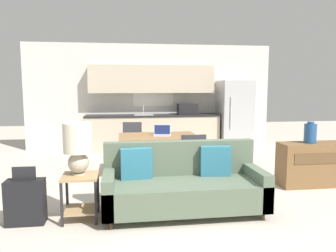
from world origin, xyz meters
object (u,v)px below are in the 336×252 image
(couch, at_px, (183,186))
(table_lamp, at_px, (78,145))
(dining_chair_far_left, at_px, (132,141))
(suitcase, at_px, (26,201))
(dining_table, at_px, (158,139))
(laptop, at_px, (162,133))
(credenza, at_px, (314,164))
(vase, at_px, (310,133))
(refrigerator, at_px, (235,115))
(dining_chair_near_right, at_px, (192,157))
(side_table, at_px, (81,190))

(couch, relative_size, table_lamp, 3.20)
(dining_chair_far_left, distance_m, suitcase, 3.17)
(dining_table, xyz_separation_m, laptop, (0.08, 0.01, 0.11))
(dining_table, height_order, credenza, dining_table)
(vase, height_order, suitcase, vase)
(couch, height_order, suitcase, couch)
(credenza, height_order, suitcase, credenza)
(credenza, bearing_deg, laptop, 155.62)
(couch, bearing_deg, laptop, 91.09)
(dining_table, relative_size, credenza, 1.24)
(credenza, distance_m, suitcase, 4.34)
(vase, xyz_separation_m, suitcase, (-4.15, -0.92, -0.60))
(refrigerator, bearing_deg, dining_chair_far_left, -152.96)
(dining_chair_near_right, distance_m, dining_chair_far_left, 1.92)
(laptop, bearing_deg, dining_table, -163.41)
(dining_table, bearing_deg, suitcase, -132.14)
(side_table, xyz_separation_m, dining_chair_near_right, (1.62, 1.12, 0.12))
(dining_chair_near_right, bearing_deg, credenza, 171.72)
(dining_chair_far_left, bearing_deg, table_lamp, -99.45)
(side_table, distance_m, credenza, 3.71)
(couch, relative_size, credenza, 1.76)
(side_table, distance_m, vase, 3.66)
(couch, xyz_separation_m, dining_chair_near_right, (0.34, 1.05, 0.14))
(refrigerator, xyz_separation_m, laptop, (-2.19, -2.25, -0.11))
(refrigerator, bearing_deg, laptop, -134.17)
(dining_chair_far_left, bearing_deg, vase, -29.49)
(dining_chair_far_left, bearing_deg, suitcase, -109.94)
(side_table, relative_size, vase, 1.62)
(dining_chair_far_left, relative_size, suitcase, 1.25)
(side_table, height_order, vase, vase)
(dining_table, xyz_separation_m, couch, (0.11, -1.87, -0.31))
(dining_table, distance_m, vase, 2.59)
(couch, height_order, laptop, laptop)
(table_lamp, distance_m, laptop, 2.31)
(vase, height_order, dining_chair_far_left, vase)
(table_lamp, bearing_deg, dining_chair_near_right, 33.68)
(side_table, height_order, suitcase, suitcase)
(table_lamp, relative_size, dining_chair_near_right, 0.73)
(refrigerator, bearing_deg, dining_table, -135.05)
(couch, height_order, side_table, couch)
(dining_chair_near_right, relative_size, suitcase, 1.25)
(refrigerator, bearing_deg, credenza, -86.85)
(suitcase, bearing_deg, side_table, 3.94)
(table_lamp, height_order, dining_chair_far_left, table_lamp)
(table_lamp, height_order, credenza, table_lamp)
(couch, height_order, table_lamp, table_lamp)
(dining_chair_near_right, bearing_deg, dining_table, -62.31)
(refrigerator, relative_size, couch, 0.87)
(couch, relative_size, suitcase, 2.93)
(refrigerator, height_order, table_lamp, refrigerator)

